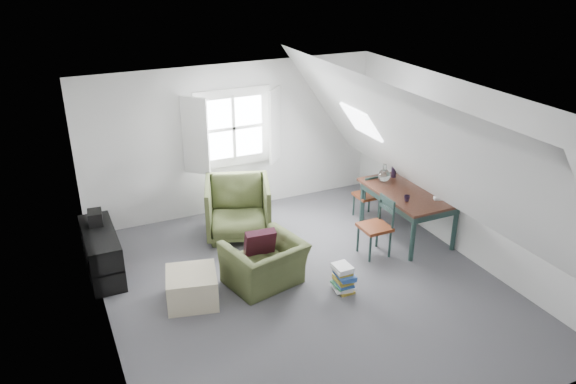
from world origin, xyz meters
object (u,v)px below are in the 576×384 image
dining_table (408,197)px  dining_chair_near (377,226)px  ottoman (192,287)px  armchair_far (239,234)px  dining_chair_far (368,195)px  armchair_near (265,283)px  media_shelf (103,256)px  magazine_stack (343,278)px

dining_table → dining_chair_near: 0.82m
ottoman → armchair_far: bearing=51.4°
armchair_far → dining_chair_near: dining_chair_near is taller
armchair_far → dining_table: dining_table is taller
dining_table → dining_chair_far: 0.83m
armchair_far → armchair_near: bearing=-78.0°
dining_table → dining_chair_far: size_ratio=1.91×
ottoman → dining_chair_near: dining_chair_near is taller
ottoman → dining_table: (3.53, 0.35, 0.45)m
media_shelf → dining_chair_near: bearing=-17.6°
ottoman → media_shelf: (-0.93, 1.14, 0.08)m
dining_table → dining_chair_far: bearing=103.2°
armchair_near → media_shelf: bearing=-44.1°
media_shelf → dining_table: bearing=-11.3°
dining_chair_near → magazine_stack: bearing=-75.3°
armchair_far → dining_table: size_ratio=0.65×
armchair_near → dining_chair_far: dining_chair_far is taller
magazine_stack → armchair_far: bearing=109.0°
armchair_far → magazine_stack: size_ratio=2.64×
magazine_stack → ottoman: bearing=162.3°
media_shelf → magazine_stack: (2.80, -1.74, -0.10)m
dining_chair_far → dining_chair_near: size_ratio=0.90×
media_shelf → magazine_stack: media_shelf is taller
dining_table → dining_chair_far: (-0.22, 0.76, -0.25)m
dining_table → magazine_stack: size_ratio=4.04×
armchair_far → media_shelf: (-2.09, -0.32, 0.29)m
dining_chair_near → dining_chair_far: bearing=133.3°
armchair_near → dining_chair_far: 2.60m
armchair_far → ottoman: 1.88m
armchair_near → magazine_stack: (0.88, -0.59, 0.19)m
ottoman → armchair_near: bearing=-0.5°
armchair_far → magazine_stack: bearing=-52.5°
dining_table → magazine_stack: (-1.66, -0.95, -0.47)m
armchair_far → dining_table: bearing=-6.5°
ottoman → dining_table: bearing=5.7°
dining_table → media_shelf: size_ratio=1.21×
armchair_near → armchair_far: (0.17, 1.47, 0.00)m
armchair_far → dining_table: 2.70m
ottoman → dining_chair_near: bearing=1.1°
media_shelf → armchair_far: bearing=7.3°
armchair_far → media_shelf: 2.14m
ottoman → media_shelf: size_ratio=0.50×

